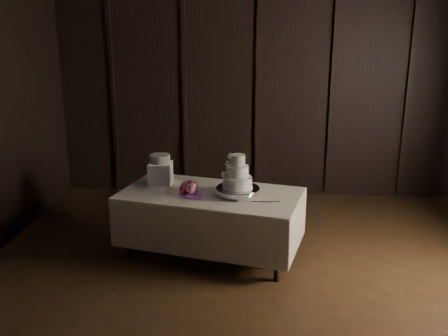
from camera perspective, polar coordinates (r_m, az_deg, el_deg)
room at (r=4.13m, az=3.46°, el=1.01°), size 6.08×7.08×3.08m
display_table at (r=5.71m, az=-1.51°, el=-6.08°), size 2.18×1.48×0.76m
cake_stand at (r=5.48m, az=1.57°, el=-2.72°), size 0.55×0.55×0.09m
wedding_cake at (r=5.40m, az=1.29°, el=-0.83°), size 0.36×0.31×0.37m
bouquet at (r=5.51m, az=-3.83°, el=-2.41°), size 0.31×0.40×0.19m
box_pedestal at (r=5.92m, az=-7.27°, el=-0.57°), size 0.26×0.26×0.25m
small_cake at (r=5.87m, az=-7.33°, el=1.04°), size 0.31×0.31×0.10m
cake_knife at (r=5.30m, az=3.88°, el=-3.87°), size 0.37×0.03×0.01m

